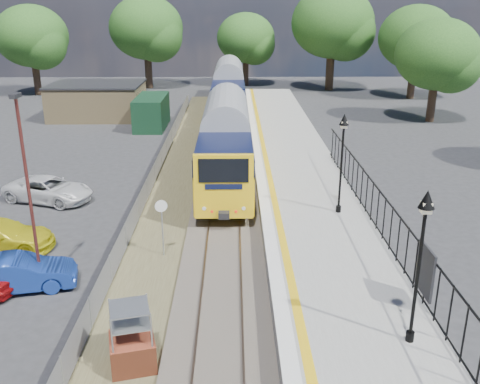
{
  "coord_description": "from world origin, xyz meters",
  "views": [
    {
      "loc": [
        0.47,
        -16.98,
        10.1
      ],
      "look_at": [
        0.73,
        5.71,
        2.0
      ],
      "focal_mm": 40.0,
      "sensor_mm": 36.0,
      "label": 1
    }
  ],
  "objects_px": {
    "car_blue": "(19,273)",
    "train": "(228,103)",
    "brick_plinth": "(132,338)",
    "speed_sign": "(162,219)",
    "car_white": "(49,190)",
    "victorian_lamp_north": "(343,141)",
    "carpark_lamp": "(28,183)",
    "victorian_lamp_south": "(423,233)"
  },
  "relations": [
    {
      "from": "carpark_lamp",
      "to": "car_blue",
      "type": "bearing_deg",
      "value": -159.48
    },
    {
      "from": "train",
      "to": "speed_sign",
      "type": "height_order",
      "value": "train"
    },
    {
      "from": "train",
      "to": "carpark_lamp",
      "type": "distance_m",
      "value": 26.21
    },
    {
      "from": "victorian_lamp_north",
      "to": "car_white",
      "type": "height_order",
      "value": "victorian_lamp_north"
    },
    {
      "from": "carpark_lamp",
      "to": "brick_plinth",
      "type": "bearing_deg",
      "value": -48.07
    },
    {
      "from": "victorian_lamp_north",
      "to": "speed_sign",
      "type": "xyz_separation_m",
      "value": [
        -7.8,
        -2.73,
        -2.6
      ]
    },
    {
      "from": "victorian_lamp_south",
      "to": "speed_sign",
      "type": "distance_m",
      "value": 11.12
    },
    {
      "from": "brick_plinth",
      "to": "car_white",
      "type": "bearing_deg",
      "value": 116.49
    },
    {
      "from": "carpark_lamp",
      "to": "train",
      "type": "bearing_deg",
      "value": 74.95
    },
    {
      "from": "brick_plinth",
      "to": "carpark_lamp",
      "type": "bearing_deg",
      "value": 131.93
    },
    {
      "from": "car_blue",
      "to": "train",
      "type": "bearing_deg",
      "value": -28.78
    },
    {
      "from": "carpark_lamp",
      "to": "victorian_lamp_north",
      "type": "bearing_deg",
      "value": 22.98
    },
    {
      "from": "victorian_lamp_south",
      "to": "train",
      "type": "relative_size",
      "value": 0.11
    },
    {
      "from": "car_blue",
      "to": "car_white",
      "type": "height_order",
      "value": "car_blue"
    },
    {
      "from": "brick_plinth",
      "to": "carpark_lamp",
      "type": "relative_size",
      "value": 0.28
    },
    {
      "from": "train",
      "to": "car_white",
      "type": "bearing_deg",
      "value": -120.29
    },
    {
      "from": "victorian_lamp_north",
      "to": "carpark_lamp",
      "type": "height_order",
      "value": "carpark_lamp"
    },
    {
      "from": "victorian_lamp_north",
      "to": "carpark_lamp",
      "type": "xyz_separation_m",
      "value": [
        -12.09,
        -5.13,
        -0.18
      ]
    },
    {
      "from": "train",
      "to": "car_blue",
      "type": "distance_m",
      "value": 26.63
    },
    {
      "from": "brick_plinth",
      "to": "speed_sign",
      "type": "distance_m",
      "value": 7.21
    },
    {
      "from": "victorian_lamp_north",
      "to": "brick_plinth",
      "type": "relative_size",
      "value": 2.25
    },
    {
      "from": "speed_sign",
      "to": "train",
      "type": "bearing_deg",
      "value": 67.38
    },
    {
      "from": "train",
      "to": "car_blue",
      "type": "height_order",
      "value": "train"
    },
    {
      "from": "victorian_lamp_south",
      "to": "speed_sign",
      "type": "height_order",
      "value": "victorian_lamp_south"
    },
    {
      "from": "train",
      "to": "car_white",
      "type": "relative_size",
      "value": 8.66
    },
    {
      "from": "car_white",
      "to": "train",
      "type": "bearing_deg",
      "value": -11.9
    },
    {
      "from": "train",
      "to": "brick_plinth",
      "type": "relative_size",
      "value": 19.94
    },
    {
      "from": "brick_plinth",
      "to": "car_white",
      "type": "height_order",
      "value": "brick_plinth"
    },
    {
      "from": "speed_sign",
      "to": "car_blue",
      "type": "relative_size",
      "value": 0.63
    },
    {
      "from": "brick_plinth",
      "to": "car_blue",
      "type": "distance_m",
      "value": 6.72
    },
    {
      "from": "victorian_lamp_south",
      "to": "train",
      "type": "xyz_separation_m",
      "value": [
        -5.5,
        30.13,
        -1.96
      ]
    },
    {
      "from": "brick_plinth",
      "to": "train",
      "type": "bearing_deg",
      "value": 85.24
    },
    {
      "from": "train",
      "to": "car_blue",
      "type": "relative_size",
      "value": 10.1
    },
    {
      "from": "victorian_lamp_north",
      "to": "speed_sign",
      "type": "distance_m",
      "value": 8.66
    },
    {
      "from": "brick_plinth",
      "to": "car_blue",
      "type": "relative_size",
      "value": 0.51
    },
    {
      "from": "train",
      "to": "brick_plinth",
      "type": "distance_m",
      "value": 30.17
    },
    {
      "from": "carpark_lamp",
      "to": "car_white",
      "type": "xyz_separation_m",
      "value": [
        -2.64,
        9.12,
        -3.46
      ]
    },
    {
      "from": "victorian_lamp_south",
      "to": "brick_plinth",
      "type": "height_order",
      "value": "victorian_lamp_south"
    },
    {
      "from": "victorian_lamp_south",
      "to": "train",
      "type": "distance_m",
      "value": 30.69
    },
    {
      "from": "victorian_lamp_south",
      "to": "car_blue",
      "type": "distance_m",
      "value": 14.23
    },
    {
      "from": "speed_sign",
      "to": "brick_plinth",
      "type": "bearing_deg",
      "value": -106.38
    },
    {
      "from": "carpark_lamp",
      "to": "victorian_lamp_south",
      "type": "bearing_deg",
      "value": -21.63
    }
  ]
}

